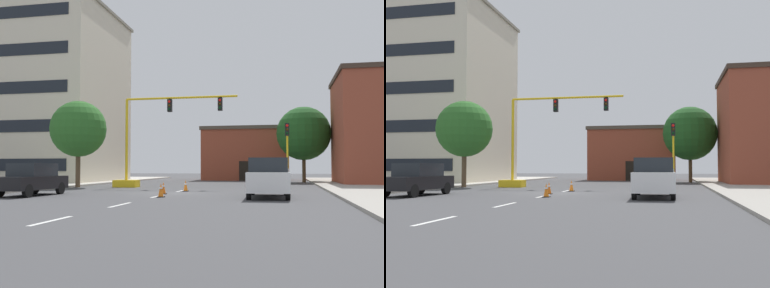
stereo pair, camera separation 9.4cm
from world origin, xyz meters
TOP-DOWN VIEW (x-y plane):
  - ground_plane at (0.00, 0.00)m, footprint 160.00×160.00m
  - sidewalk_left at (-12.17, 8.00)m, footprint 6.00×56.00m
  - sidewalk_right at (12.17, 8.00)m, footprint 6.00×56.00m
  - lane_stripe_seg_0 at (0.00, -14.00)m, footprint 0.16×2.40m
  - lane_stripe_seg_1 at (0.00, -8.50)m, footprint 0.16×2.40m
  - lane_stripe_seg_2 at (0.00, -3.00)m, footprint 0.16×2.40m
  - lane_stripe_seg_3 at (0.00, 2.50)m, footprint 0.16×2.40m
  - building_tall_left at (-17.38, 16.77)m, footprint 13.52×13.69m
  - building_brick_center at (2.21, 27.84)m, footprint 10.16×7.36m
  - traffic_signal_gantry at (-4.03, 6.71)m, footprint 9.42×1.20m
  - traffic_light_pole_right at (6.82, 8.01)m, footprint 0.32×0.47m
  - tree_right_far at (8.56, 20.73)m, footprint 5.44×5.44m
  - tree_left_near at (-8.83, 5.83)m, footprint 4.29×4.29m
  - pickup_truck_white at (5.77, -2.78)m, footprint 2.10×5.44m
  - sedan_black_near_left at (-6.82, -3.82)m, footprint 2.08×4.59m
  - traffic_cone_roadside_a at (0.43, 1.95)m, footprint 0.36×0.36m
  - traffic_cone_roadside_b at (-0.19, -1.14)m, footprint 0.36×0.36m
  - traffic_cone_roadside_c at (0.38, -3.71)m, footprint 0.36×0.36m

SIDE VIEW (x-z plane):
  - ground_plane at x=0.00m, z-range 0.00..0.00m
  - lane_stripe_seg_0 at x=0.00m, z-range 0.00..0.01m
  - lane_stripe_seg_1 at x=0.00m, z-range 0.00..0.01m
  - lane_stripe_seg_2 at x=0.00m, z-range 0.00..0.01m
  - lane_stripe_seg_3 at x=0.00m, z-range 0.00..0.01m
  - sidewalk_left at x=-12.17m, z-range 0.00..0.14m
  - sidewalk_right at x=12.17m, z-range 0.00..0.14m
  - traffic_cone_roadside_b at x=-0.19m, z-range -0.01..0.70m
  - traffic_cone_roadside_c at x=0.38m, z-range -0.01..0.72m
  - traffic_cone_roadside_a at x=0.43m, z-range -0.01..0.72m
  - sedan_black_near_left at x=-6.82m, z-range 0.02..1.76m
  - pickup_truck_white at x=5.77m, z-range -0.02..1.97m
  - traffic_signal_gantry at x=-4.03m, z-range -1.15..5.68m
  - building_brick_center at x=2.21m, z-range 0.01..6.23m
  - traffic_light_pole_right at x=6.82m, z-range 1.13..5.93m
  - tree_left_near at x=-8.83m, z-range 1.14..7.74m
  - tree_right_far at x=8.56m, z-range 1.11..8.77m
  - building_tall_left at x=-17.38m, z-range 0.01..17.67m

